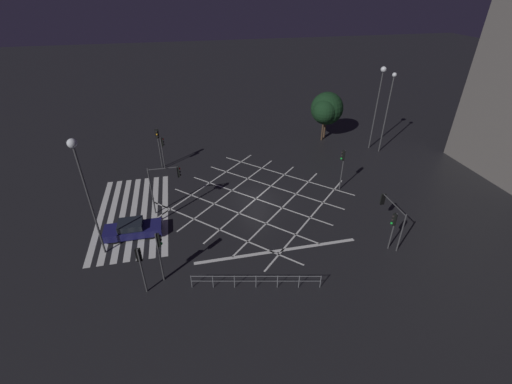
# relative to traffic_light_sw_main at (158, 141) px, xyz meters

# --- Properties ---
(ground_plane) EXTENTS (200.00, 200.00, 0.00)m
(ground_plane) POSITION_rel_traffic_light_sw_main_xyz_m (8.28, 8.56, -3.13)
(ground_plane) COLOR black
(road_markings) EXTENTS (18.61, 23.20, 0.01)m
(road_markings) POSITION_rel_traffic_light_sw_main_xyz_m (8.68, 1.61, -3.13)
(road_markings) COLOR silver
(road_markings) RESTS_ON ground_plane
(traffic_light_sw_main) EXTENTS (0.39, 0.36, 4.39)m
(traffic_light_sw_main) POSITION_rel_traffic_light_sw_main_xyz_m (0.00, 0.00, 0.00)
(traffic_light_sw_main) COLOR #424244
(traffic_light_sw_main) RESTS_ON ground_plane
(traffic_light_median_south) EXTENTS (0.36, 2.65, 4.40)m
(traffic_light_median_south) POSITION_rel_traffic_light_sw_main_xyz_m (8.63, 0.83, 0.11)
(traffic_light_median_south) COLOR #424244
(traffic_light_median_south) RESTS_ON ground_plane
(traffic_light_se_main) EXTENTS (0.39, 0.36, 3.57)m
(traffic_light_se_main) POSITION_rel_traffic_light_sw_main_xyz_m (17.50, -0.79, -0.58)
(traffic_light_se_main) COLOR #424244
(traffic_light_se_main) RESTS_ON ground_plane
(traffic_light_se_cross) EXTENTS (0.36, 0.39, 3.94)m
(traffic_light_se_cross) POSITION_rel_traffic_light_sw_main_xyz_m (16.79, 0.39, -0.31)
(traffic_light_se_cross) COLOR #424244
(traffic_light_se_cross) RESTS_ON ground_plane
(traffic_light_ne_main) EXTENTS (3.24, 0.36, 3.35)m
(traffic_light_ne_main) POSITION_rel_traffic_light_sw_main_xyz_m (15.78, 17.30, -0.64)
(traffic_light_ne_main) COLOR #424244
(traffic_light_ne_main) RESTS_ON ground_plane
(traffic_light_median_north) EXTENTS (0.36, 0.39, 4.14)m
(traffic_light_median_north) POSITION_rel_traffic_light_sw_main_xyz_m (8.36, 16.75, -0.17)
(traffic_light_median_north) COLOR #424244
(traffic_light_median_north) RESTS_ON ground_plane
(traffic_light_ne_cross) EXTENTS (0.36, 0.39, 3.21)m
(traffic_light_ne_cross) POSITION_rel_traffic_light_sw_main_xyz_m (17.19, 16.73, -0.83)
(traffic_light_ne_cross) COLOR #424244
(traffic_light_ne_cross) RESTS_ON ground_plane
(traffic_light_sw_cross) EXTENTS (0.36, 0.39, 3.52)m
(traffic_light_sw_cross) POSITION_rel_traffic_light_sw_main_xyz_m (0.11, 0.36, -0.61)
(traffic_light_sw_cross) COLOR #424244
(traffic_light_sw_cross) RESTS_ON ground_plane
(street_lamp_east) EXTENTS (0.61, 0.61, 9.47)m
(street_lamp_east) POSITION_rel_traffic_light_sw_main_xyz_m (0.12, 24.39, 4.01)
(street_lamp_east) COLOR #424244
(street_lamp_east) RESTS_ON ground_plane
(street_lamp_west) EXTENTS (0.61, 0.61, 9.10)m
(street_lamp_west) POSITION_rel_traffic_light_sw_main_xyz_m (13.01, -4.01, 3.75)
(street_lamp_west) COLOR #424244
(street_lamp_west) RESTS_ON ground_plane
(street_lamp_far) EXTENTS (0.47, 0.47, 9.06)m
(street_lamp_far) POSITION_rel_traffic_light_sw_main_xyz_m (1.26, 25.06, 2.93)
(street_lamp_far) COLOR #424244
(street_lamp_far) RESTS_ON ground_plane
(street_tree_near) EXTENTS (2.90, 2.90, 5.22)m
(street_tree_near) POSITION_rel_traffic_light_sw_main_xyz_m (-3.44, 19.70, 0.63)
(street_tree_near) COLOR #473323
(street_tree_near) RESTS_ON ground_plane
(street_tree_far) EXTENTS (3.99, 3.99, 5.78)m
(street_tree_far) POSITION_rel_traffic_light_sw_main_xyz_m (-4.25, 20.35, 0.65)
(street_tree_far) COLOR #473323
(street_tree_far) RESTS_ON ground_plane
(waiting_car) EXTENTS (1.73, 4.42, 1.31)m
(waiting_car) POSITION_rel_traffic_light_sw_main_xyz_m (11.38, -2.09, -2.52)
(waiting_car) COLOR #191951
(waiting_car) RESTS_ON ground_plane
(pedestrian_railing) EXTENTS (1.88, 8.29, 1.05)m
(pedestrian_railing) POSITION_rel_traffic_light_sw_main_xyz_m (18.80, 6.23, -2.46)
(pedestrian_railing) COLOR gray
(pedestrian_railing) RESTS_ON ground_plane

